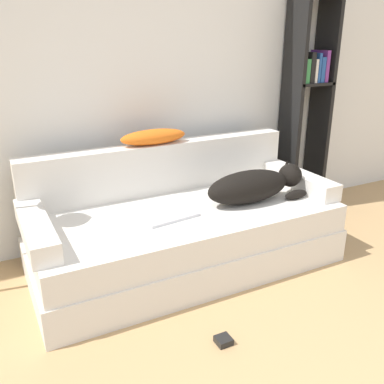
# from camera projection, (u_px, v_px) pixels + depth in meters

# --- Properties ---
(wall_back) EXTENTS (7.47, 0.06, 2.70)m
(wall_back) POSITION_uv_depth(u_px,v_px,m) (152.00, 55.00, 3.05)
(wall_back) COLOR white
(wall_back) RESTS_ON ground_plane
(couch) EXTENTS (2.02, 0.93, 0.41)m
(couch) POSITION_uv_depth(u_px,v_px,m) (186.00, 238.00, 2.88)
(couch) COLOR silver
(couch) RESTS_ON ground_plane
(couch_backrest) EXTENTS (1.98, 0.15, 0.35)m
(couch_backrest) POSITION_uv_depth(u_px,v_px,m) (161.00, 167.00, 3.07)
(couch_backrest) COLOR silver
(couch_backrest) RESTS_ON couch
(couch_arm_left) EXTENTS (0.15, 0.74, 0.12)m
(couch_arm_left) POSITION_uv_depth(u_px,v_px,m) (36.00, 229.00, 2.38)
(couch_arm_left) COLOR silver
(couch_arm_left) RESTS_ON couch
(couch_arm_right) EXTENTS (0.15, 0.74, 0.12)m
(couch_arm_right) POSITION_uv_depth(u_px,v_px,m) (298.00, 179.00, 3.18)
(couch_arm_right) COLOR silver
(couch_arm_right) RESTS_ON couch
(dog) EXTENTS (0.74, 0.25, 0.24)m
(dog) POSITION_uv_depth(u_px,v_px,m) (255.00, 185.00, 2.90)
(dog) COLOR black
(dog) RESTS_ON couch
(laptop) EXTENTS (0.37, 0.25, 0.02)m
(laptop) POSITION_uv_depth(u_px,v_px,m) (168.00, 215.00, 2.69)
(laptop) COLOR silver
(laptop) RESTS_ON couch
(throw_pillow) EXTENTS (0.48, 0.16, 0.10)m
(throw_pillow) POSITION_uv_depth(u_px,v_px,m) (154.00, 137.00, 2.97)
(throw_pillow) COLOR orange
(throw_pillow) RESTS_ON couch_backrest
(bookshelf) EXTENTS (0.36, 0.26, 1.78)m
(bookshelf) POSITION_uv_depth(u_px,v_px,m) (307.00, 95.00, 3.58)
(bookshelf) COLOR black
(bookshelf) RESTS_ON ground_plane
(power_adapter) EXTENTS (0.08, 0.08, 0.03)m
(power_adapter) POSITION_uv_depth(u_px,v_px,m) (224.00, 340.00, 2.20)
(power_adapter) COLOR black
(power_adapter) RESTS_ON ground_plane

